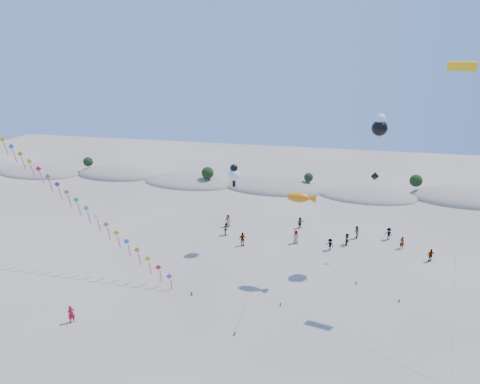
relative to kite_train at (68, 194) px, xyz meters
The scene contains 10 objects.
ground 23.56m from the kite_train, 34.60° to the right, with size 160.00×160.00×0.00m, color gray.
dune_ridge 38.77m from the kite_train, 59.61° to the left, with size 145.30×11.49×5.57m.
kite_train is the anchor object (origin of this frame).
fish_kite 25.01m from the kite_train, ahead, with size 5.90×11.29×9.65m.
cartoon_kite_low 18.47m from the kite_train, 26.06° to the left, with size 7.96×11.93×10.64m.
cartoon_kite_high 34.00m from the kite_train, 14.07° to the left, with size 3.73×8.91×16.97m.
parafoil_kite 39.90m from the kite_train, ahead, with size 2.31×13.72×22.23m.
dark_kite 33.08m from the kite_train, 13.70° to the left, with size 2.00×7.46×10.26m.
flyer_foreground 13.65m from the kite_train, 58.63° to the right, with size 0.61×0.40×1.66m, color #B00E24.
beachgoers 29.93m from the kite_train, 24.88° to the left, with size 26.33×8.27×1.78m.
Camera 1 is at (9.13, -23.33, 22.72)m, focal length 30.00 mm.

